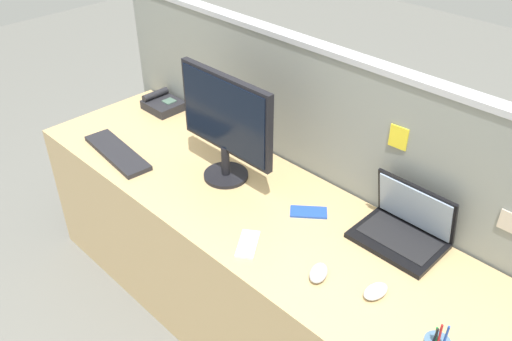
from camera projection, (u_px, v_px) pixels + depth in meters
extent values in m
plane|color=slate|center=(249.00, 316.00, 2.63)|extent=(10.00, 10.00, 0.00)
cube|color=tan|center=(248.00, 263.00, 2.42)|extent=(2.28, 0.66, 0.72)
cube|color=gray|center=(305.00, 179.00, 2.49)|extent=(2.45, 0.06, 1.28)
cube|color=#B7BAC1|center=(313.00, 44.00, 2.12)|extent=(2.45, 0.07, 0.02)
cube|color=yellow|center=(398.00, 137.00, 1.96)|extent=(0.07, 0.01, 0.09)
cube|color=pink|center=(222.00, 118.00, 2.70)|extent=(0.09, 0.01, 0.10)
cube|color=beige|center=(512.00, 223.00, 1.77)|extent=(0.09, 0.01, 0.07)
cylinder|color=black|center=(226.00, 175.00, 2.35)|extent=(0.20, 0.20, 0.02)
cylinder|color=black|center=(225.00, 161.00, 2.31)|extent=(0.04, 0.04, 0.14)
cube|color=black|center=(226.00, 114.00, 2.19)|extent=(0.51, 0.03, 0.34)
cube|color=black|center=(223.00, 115.00, 2.18)|extent=(0.48, 0.01, 0.31)
cube|color=black|center=(397.00, 241.00, 1.99)|extent=(0.32, 0.23, 0.02)
cube|color=black|center=(399.00, 237.00, 1.99)|extent=(0.28, 0.16, 0.00)
cube|color=black|center=(416.00, 206.00, 1.99)|extent=(0.32, 0.06, 0.21)
cube|color=#9EB2D1|center=(414.00, 207.00, 1.98)|extent=(0.30, 0.05, 0.19)
cube|color=#232328|center=(164.00, 105.00, 2.87)|extent=(0.19, 0.17, 0.05)
cube|color=#4C6B5B|center=(169.00, 101.00, 2.86)|extent=(0.06, 0.06, 0.01)
cylinder|color=#232328|center=(155.00, 94.00, 2.89)|extent=(0.04, 0.15, 0.04)
cube|color=#232328|center=(117.00, 153.00, 2.50)|extent=(0.45, 0.16, 0.02)
ellipsoid|color=#B2B5BC|center=(319.00, 273.00, 1.85)|extent=(0.09, 0.12, 0.03)
ellipsoid|color=silver|center=(376.00, 291.00, 1.78)|extent=(0.07, 0.11, 0.03)
cylinder|color=black|center=(433.00, 341.00, 1.50)|extent=(0.02, 0.02, 0.13)
cube|color=blue|center=(309.00, 212.00, 2.14)|extent=(0.16, 0.15, 0.01)
cube|color=silver|center=(248.00, 244.00, 1.99)|extent=(0.14, 0.16, 0.01)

